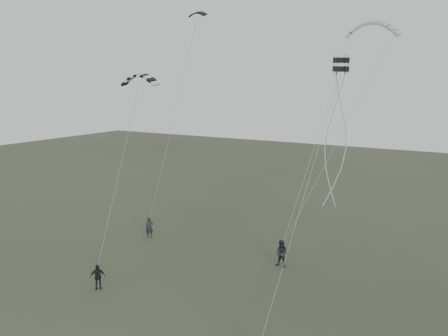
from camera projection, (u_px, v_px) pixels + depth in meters
The scene contains 8 objects.
ground at pixel (165, 293), 26.50m from camera, with size 140.00×140.00×0.00m, color #2F3A27.
flyer_left at pixel (149, 227), 36.00m from camera, with size 0.62×0.41×1.70m, color #222228.
flyer_right at pixel (282, 254), 30.11m from camera, with size 0.93×0.72×1.91m, color #232329.
flyer_center at pixel (98, 277), 26.94m from camera, with size 0.92×0.38×1.57m, color black.
kite_dark_small at pixel (197, 13), 37.00m from camera, with size 1.65×0.49×0.53m, color black, non-canonical shape.
kite_pale_large at pixel (373, 23), 30.55m from camera, with size 3.71×0.83×1.54m, color #A8ABAD, non-canonical shape.
kite_striped at pixel (139, 75), 29.86m from camera, with size 2.84×0.71×1.13m, color black, non-canonical shape.
kite_box at pixel (341, 65), 22.60m from camera, with size 0.64×0.64×0.72m, color black, non-canonical shape.
Camera 1 is at (15.40, -19.51, 12.45)m, focal length 35.00 mm.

